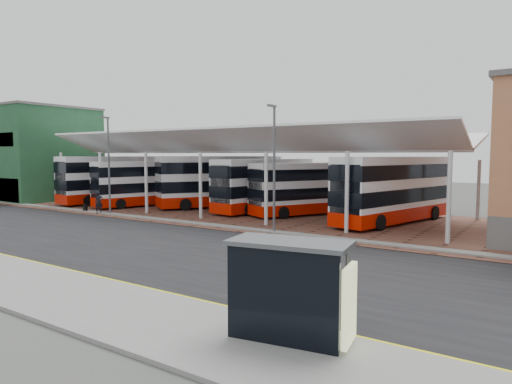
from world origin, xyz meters
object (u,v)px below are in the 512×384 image
(bus_1, at_px, (148,184))
(bus_shelter, at_px, (296,281))
(bus_5, at_px, (393,190))
(pedestrian, at_px, (99,202))
(bus_3, at_px, (265,185))
(bus_0, at_px, (115,179))
(bus_4, at_px, (309,189))
(bus_2, at_px, (220,182))

(bus_1, bearing_deg, bus_shelter, -20.30)
(bus_5, relative_size, pedestrian, 6.37)
(bus_shelter, bearing_deg, bus_3, 114.56)
(bus_3, distance_m, bus_5, 11.64)
(bus_1, relative_size, pedestrian, 5.71)
(bus_1, xyz_separation_m, bus_shelter, (27.69, -20.76, -0.43))
(bus_0, height_order, bus_5, bus_5)
(bus_1, height_order, bus_shelter, bus_1)
(bus_1, xyz_separation_m, bus_4, (16.04, 2.75, -0.02))
(bus_0, relative_size, pedestrian, 6.32)
(bus_0, bearing_deg, bus_shelter, -23.61)
(bus_4, relative_size, pedestrian, 5.52)
(bus_0, height_order, bus_3, bus_0)
(bus_1, relative_size, bus_3, 0.95)
(bus_4, xyz_separation_m, pedestrian, (-14.93, -9.27, -1.18))
(bus_1, distance_m, pedestrian, 6.72)
(bus_2, height_order, bus_5, bus_2)
(bus_1, relative_size, bus_5, 0.90)
(bus_1, bearing_deg, bus_3, 30.48)
(bus_3, xyz_separation_m, pedestrian, (-10.51, -9.40, -1.32))
(bus_0, bearing_deg, bus_2, 21.15)
(bus_3, relative_size, pedestrian, 6.03)
(bus_2, relative_size, bus_3, 1.00)
(bus_5, height_order, pedestrian, bus_5)
(bus_3, distance_m, pedestrian, 14.17)
(bus_2, height_order, pedestrian, bus_2)
(bus_0, xyz_separation_m, bus_3, (16.78, 2.59, -0.10))
(bus_3, bearing_deg, bus_4, 6.30)
(bus_4, xyz_separation_m, bus_5, (7.18, -0.83, 0.26))
(bus_1, distance_m, bus_5, 23.30)
(bus_0, distance_m, bus_1, 5.16)
(bus_3, bearing_deg, bus_0, -163.25)
(bus_1, bearing_deg, bus_5, 21.28)
(bus_0, height_order, bus_1, bus_0)
(bus_1, bearing_deg, bus_4, 26.29)
(bus_0, height_order, bus_2, bus_2)
(pedestrian, xyz_separation_m, bus_shelter, (26.58, -14.24, 0.77))
(pedestrian, bearing_deg, bus_shelter, -100.86)
(bus_0, bearing_deg, pedestrian, -38.34)
(bus_5, distance_m, pedestrian, 23.71)
(bus_0, distance_m, bus_shelter, 39.02)
(bus_2, bearing_deg, pedestrian, -88.31)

